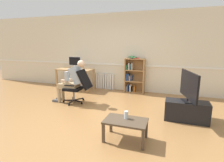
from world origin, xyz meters
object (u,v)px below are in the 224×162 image
Objects in this scene: tv_screen at (189,86)px; coffee_table at (126,123)px; keyboard at (73,69)px; computer_desk at (75,72)px; person_seated at (72,80)px; imac_monitor at (75,62)px; office_chair at (79,85)px; computer_mouse at (82,69)px; drinking_glass at (126,115)px; tv_stand at (186,111)px; radiator at (104,81)px; bookshelf at (134,76)px.

coffee_table is (-1.05, -1.21, -0.46)m from tv_screen.
computer_desk is at bearing 91.36° from keyboard.
imac_monitor is at bearing -155.57° from person_seated.
keyboard is at bearing -146.55° from office_chair.
imac_monitor is 1.76m from office_chair.
computer_desk is 1.80× the size of coffee_table.
keyboard is 0.33m from computer_mouse.
imac_monitor is 4.01m from coffee_table.
drinking_glass is (2.30, -2.63, -0.33)m from computer_mouse.
tv_stand is at bearing 81.23° from office_chair.
imac_monitor is at bearing 101.89° from keyboard.
drinking_glass is at bearing -61.85° from radiator.
imac_monitor is at bearing -162.72° from radiator.
imac_monitor is at bearing -174.26° from bookshelf.
person_seated is at bearing -62.25° from imac_monitor.
coffee_table is (2.69, -2.89, -0.69)m from imac_monitor.
keyboard is 0.43× the size of office_chair.
office_chair is at bearing 70.07° from tv_screen.
computer_desk is 3.88m from coffee_table.
imac_monitor is 1.64m from person_seated.
tv_screen reaches higher than radiator.
keyboard is 3.02× the size of drinking_glass.
computer_mouse reaches higher than drinking_glass.
computer_mouse is at bearing -19.60° from computer_desk.
drinking_glass is (1.94, -1.40, -0.21)m from person_seated.
tv_screen is at bearing 81.79° from person_seated.
office_chair is at bearing -126.77° from bookshelf.
computer_desk is at bearing 156.62° from tv_stand.
drinking_glass is at bearing -48.73° from computer_mouse.
computer_desk reaches higher than radiator.
office_chair is 1.06× the size of tv_stand.
office_chair is (0.89, -1.33, -0.13)m from computer_desk.
tv_screen is 7.03× the size of drinking_glass.
office_chair is 1.31× the size of coffee_table.
person_seated reaches higher than drinking_glass.
imac_monitor is at bearing -149.71° from office_chair.
tv_screen reaches higher than computer_mouse.
office_chair is (0.94, -1.41, -0.49)m from imac_monitor.
tv_stand is (3.37, -1.48, -0.55)m from computer_mouse.
keyboard is 3.98m from tv_screen.
computer_desk is at bearing -155.63° from person_seated.
person_seated is at bearing 175.09° from tv_stand.
drinking_glass is (2.68, -2.82, -0.57)m from imac_monitor.
person_seated reaches higher than coffee_table.
imac_monitor is 3.94m from drinking_glass.
coffee_table is (-1.05, -1.21, 0.10)m from tv_stand.
keyboard is 1.40m from person_seated.
bookshelf is 2.03m from office_chair.
person_seated is at bearing -59.76° from keyboard.
tv_screen is at bearing -24.12° from imac_monitor.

